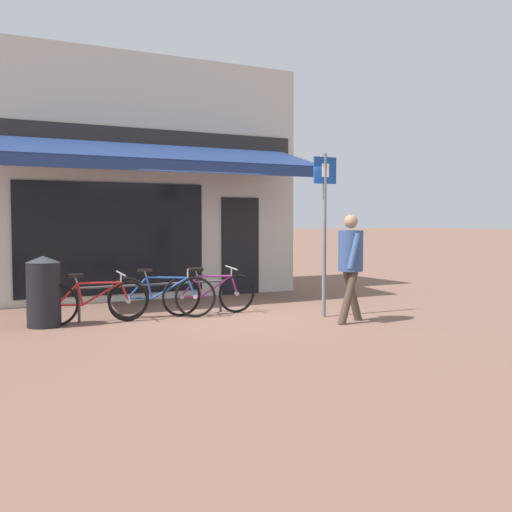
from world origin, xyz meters
The scene contains 9 objects.
ground_plane centered at (0.00, 0.00, 0.00)m, with size 160.00×160.00×0.00m, color brown.
shop_front centered at (-0.46, 4.33, 2.47)m, with size 6.86×4.72×4.95m.
bike_rack_rail centered at (-1.20, 0.58, 0.46)m, with size 2.57×0.04×0.57m.
bicycle_red centered at (-2.27, 0.36, 0.36)m, with size 1.77×0.52×0.81m.
bicycle_blue centered at (-1.11, 0.45, 0.37)m, with size 1.69×0.76×0.83m.
bicycle_purple centered at (-0.28, 0.38, 0.37)m, with size 1.69×0.52×0.82m.
pedestrian_adult centered at (1.34, -1.43, 1.04)m, with size 0.61×0.62×1.72m.
litter_bin centered at (-2.99, 0.47, 0.54)m, with size 0.52×0.52×1.08m.
parking_sign centered at (1.31, -0.76, 1.65)m, with size 0.44×0.07×2.72m.
Camera 1 is at (-4.85, -9.54, 1.64)m, focal length 45.00 mm.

